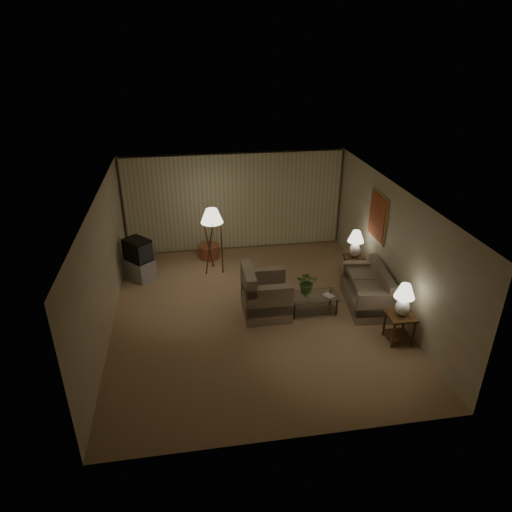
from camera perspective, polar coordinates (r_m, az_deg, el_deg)
The scene contains 16 objects.
ground at distance 10.05m, azimuth -0.23°, elevation -7.05°, with size 7.00×7.00×0.00m, color tan.
room_shell at distance 10.59m, azimuth -1.39°, elevation 5.39°, with size 6.04×7.02×2.72m.
sofa at distance 10.41m, azimuth 13.62°, elevation -4.30°, with size 1.79×1.18×0.71m.
armchair at distance 9.81m, azimuth 1.27°, elevation -4.98°, with size 1.03×0.98×0.86m.
side_table_near at distance 9.41m, azimuth 17.52°, elevation -8.00°, with size 0.52×0.52×0.60m.
side_table_far at distance 11.45m, azimuth 12.06°, elevation -0.97°, with size 0.46×0.38×0.60m.
table_lamp_near at distance 9.10m, azimuth 18.02°, elevation -4.90°, with size 0.39×0.39×0.68m.
table_lamp_far at distance 11.20m, azimuth 12.35°, elevation 1.79°, with size 0.39×0.39×0.67m.
coffee_table at distance 9.98m, azimuth 7.14°, elevation -5.64°, with size 1.06×0.58×0.41m.
tv_cabinet at distance 11.64m, azimuth -14.31°, elevation -1.55°, with size 0.85×0.87×0.50m, color #A8A8AA.
crt_tv at distance 11.41m, azimuth -14.60°, elevation 0.76°, with size 0.75×0.77×0.54m, color black.
floor_lamp at distance 11.36m, azimuth -5.42°, elevation 2.05°, with size 0.55×0.55×1.69m.
ottoman at distance 12.39m, azimuth -5.87°, elevation 0.58°, with size 0.55×0.55×0.37m, color #984733.
vase at distance 9.83m, azimuth 6.37°, elevation -4.65°, with size 0.15×0.15×0.16m, color silver.
flowers at distance 9.67m, azimuth 6.47°, elevation -2.98°, with size 0.45×0.39×0.50m, color #456E31.
book at distance 9.89m, azimuth 8.75°, elevation -5.08°, with size 0.17×0.23×0.02m, color olive.
Camera 1 is at (-1.29, -8.31, 5.50)m, focal length 32.00 mm.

